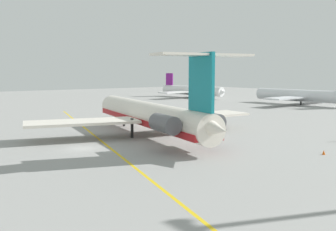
# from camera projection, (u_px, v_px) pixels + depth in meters

# --- Properties ---
(ground) EXTENTS (318.20, 318.20, 0.00)m
(ground) POSITION_uv_depth(u_px,v_px,m) (83.00, 148.00, 52.04)
(ground) COLOR gray
(main_jetliner) EXTENTS (43.00, 38.24, 12.58)m
(main_jetliner) POSITION_uv_depth(u_px,v_px,m) (151.00, 115.00, 61.24)
(main_jetliner) COLOR silver
(main_jetliner) RESTS_ON ground
(airliner_far_left) EXTENTS (31.64, 31.35, 9.45)m
(airliner_far_left) POSITION_uv_depth(u_px,v_px,m) (193.00, 90.00, 150.93)
(airliner_far_left) COLOR white
(airliner_far_left) RESTS_ON ground
(airliner_mid_left) EXTENTS (32.43, 32.05, 9.69)m
(airliner_mid_left) POSITION_uv_depth(u_px,v_px,m) (299.00, 95.00, 119.58)
(airliner_mid_left) COLOR silver
(airliner_mid_left) RESTS_ON ground
(safety_cone_nose) EXTENTS (0.40, 0.40, 0.55)m
(safety_cone_nose) POSITION_uv_depth(u_px,v_px,m) (324.00, 152.00, 48.19)
(safety_cone_nose) COLOR #EA590F
(safety_cone_nose) RESTS_ON ground
(safety_cone_wingtip) EXTENTS (0.40, 0.40, 0.55)m
(safety_cone_wingtip) POSITION_uv_depth(u_px,v_px,m) (46.00, 122.00, 77.38)
(safety_cone_wingtip) COLOR #EA590F
(safety_cone_wingtip) RESTS_ON ground
(safety_cone_tail) EXTENTS (0.40, 0.40, 0.55)m
(safety_cone_tail) POSITION_uv_depth(u_px,v_px,m) (175.00, 115.00, 89.23)
(safety_cone_tail) COLOR #EA590F
(safety_cone_tail) RESTS_ON ground
(taxiway_centreline) EXTENTS (88.70, 23.66, 0.01)m
(taxiway_centreline) POSITION_uv_depth(u_px,v_px,m) (101.00, 141.00, 57.73)
(taxiway_centreline) COLOR gold
(taxiway_centreline) RESTS_ON ground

